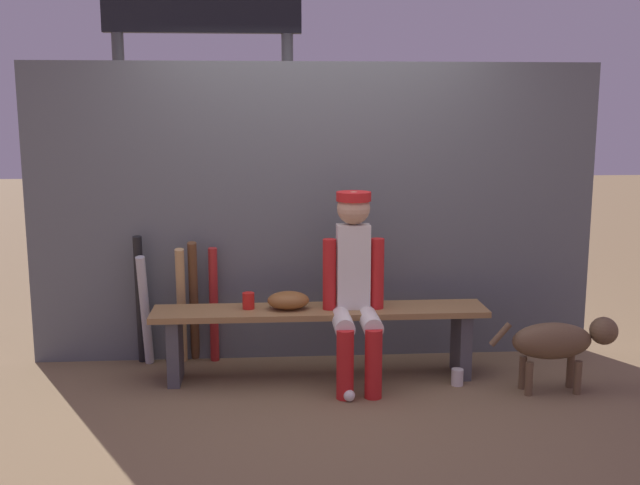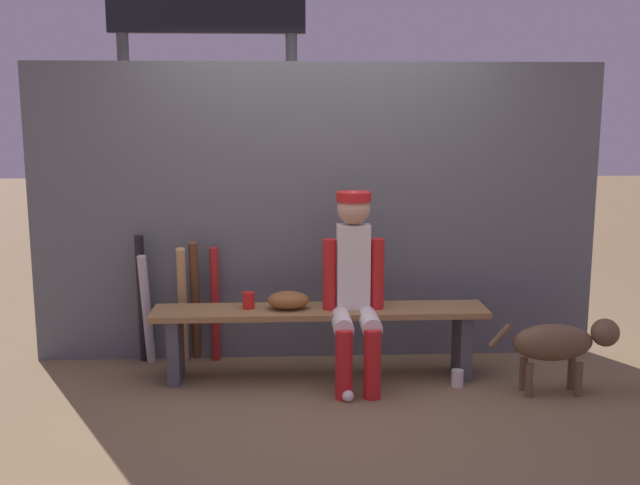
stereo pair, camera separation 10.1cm
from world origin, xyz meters
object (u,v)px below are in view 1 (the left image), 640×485
Objects in this scene: dugout_bench at (320,325)px; bat_aluminum_silver at (145,311)px; dog at (560,341)px; scoreboard at (211,43)px; cup_on_ground at (457,377)px; player_seated at (355,282)px; bat_wood_tan at (181,306)px; baseball_glove at (288,300)px; baseball at (349,396)px; cup_on_bench at (248,301)px; bat_wood_dark at (194,302)px; bat_aluminum_black at (140,300)px; bat_aluminum_red at (214,305)px.

bat_aluminum_silver reaches higher than dugout_bench.
dog is at bearing -12.94° from dugout_bench.
dugout_bench is 2.66× the size of dog.
scoreboard reaches higher than dog.
dog reaches higher than cup_on_ground.
player_seated is 1.46× the size of bat_wood_tan.
baseball is (0.37, -0.43, -0.51)m from baseball_glove.
baseball is at bearing -34.24° from bat_wood_tan.
dog is (2.01, -0.38, -0.21)m from cup_on_bench.
dog is (2.40, -0.72, -0.12)m from bat_wood_dark.
bat_aluminum_black is at bearing 162.85° from dugout_bench.
bat_wood_tan is at bearing 164.74° from dog.
baseball is 3.26m from scoreboard.
bat_aluminum_red is at bearing -87.10° from scoreboard.
cup_on_ground is at bearing -13.67° from bat_aluminum_silver.
baseball_glove is 0.76m from baseball.
scoreboard is (0.41, 1.35, 1.94)m from bat_aluminum_silver.
player_seated is 1.51× the size of bat_aluminum_red.
bat_wood_tan reaches higher than cup_on_ground.
bat_aluminum_silver is at bearing -106.92° from scoreboard.
bat_aluminum_silver is 0.87× the size of bat_aluminum_black.
dugout_bench is at bearing 0.00° from baseball_glove.
player_seated is at bearing 169.51° from dog.
cup_on_ground is (1.78, -0.58, -0.40)m from bat_wood_dark.
baseball_glove is at bearing 168.59° from dog.
bat_wood_tan reaches higher than baseball_glove.
bat_wood_tan is at bearing 159.73° from player_seated.
baseball is (1.11, -0.76, -0.40)m from bat_wood_tan.
bat_wood_tan is (-0.08, -0.05, -0.02)m from bat_wood_dark.
player_seated reaches higher than cup_on_bench.
bat_wood_tan is at bearing -166.45° from bat_aluminum_red.
bat_aluminum_black reaches higher than dugout_bench.
bat_aluminum_black reaches higher than cup_on_ground.
bat_aluminum_red is 2.31m from scoreboard.
bat_wood_dark reaches higher than dog.
bat_wood_tan is at bearing 3.64° from bat_aluminum_silver.
bat_wood_tan is 0.93× the size of bat_aluminum_black.
bat_aluminum_silver reaches higher than baseball_glove.
cup_on_bench is (0.40, -0.35, 0.09)m from bat_wood_dark.
baseball_glove is 0.33× the size of bat_aluminum_red.
player_seated is 1.40× the size of bat_wood_dark.
bat_wood_tan is 1.07× the size of bat_aluminum_silver.
cup_on_bench is at bearing 170.62° from cup_on_ground.
cup_on_bench is 2.05m from dog.
scoreboard is (-1.70, 1.86, 2.30)m from cup_on_ground.
bat_aluminum_black is at bearing 165.14° from dog.
bat_wood_tan is at bearing -11.49° from bat_aluminum_black.
scoreboard reaches higher than bat_wood_tan.
player_seated is 1.52m from bat_aluminum_silver.
dog is (1.37, 0.08, 0.30)m from baseball.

